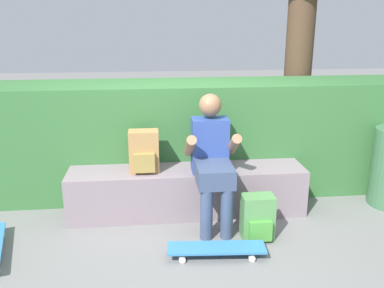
# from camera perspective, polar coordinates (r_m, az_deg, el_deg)

# --- Properties ---
(ground_plane) EXTENTS (24.00, 24.00, 0.00)m
(ground_plane) POSITION_cam_1_polar(r_m,az_deg,el_deg) (3.84, 0.00, -12.31)
(ground_plane) COLOR slate
(bench_main) EXTENTS (2.31, 0.45, 0.46)m
(bench_main) POSITION_cam_1_polar(r_m,az_deg,el_deg) (4.13, -0.64, -6.49)
(bench_main) COLOR gray
(bench_main) RESTS_ON ground
(person_skater) EXTENTS (0.49, 0.62, 1.21)m
(person_skater) POSITION_cam_1_polar(r_m,az_deg,el_deg) (3.80, 2.76, -1.71)
(person_skater) COLOR #2D4793
(person_skater) RESTS_ON ground
(skateboard_near_person) EXTENTS (0.81, 0.26, 0.09)m
(skateboard_near_person) POSITION_cam_1_polar(r_m,az_deg,el_deg) (3.49, 3.38, -14.14)
(skateboard_near_person) COLOR teal
(skateboard_near_person) RESTS_ON ground
(backpack_on_bench) EXTENTS (0.28, 0.23, 0.40)m
(backpack_on_bench) POSITION_cam_1_polar(r_m,az_deg,el_deg) (3.96, -6.62, -1.10)
(backpack_on_bench) COLOR #A37A47
(backpack_on_bench) RESTS_ON bench_main
(backpack_on_ground) EXTENTS (0.28, 0.23, 0.40)m
(backpack_on_ground) POSITION_cam_1_polar(r_m,az_deg,el_deg) (3.74, 9.01, -9.99)
(backpack_on_ground) COLOR #51894C
(backpack_on_ground) RESTS_ON ground
(hedge_row) EXTENTS (5.81, 0.78, 1.22)m
(hedge_row) POSITION_cam_1_polar(r_m,az_deg,el_deg) (4.59, -0.28, 0.91)
(hedge_row) COLOR #336834
(hedge_row) RESTS_ON ground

